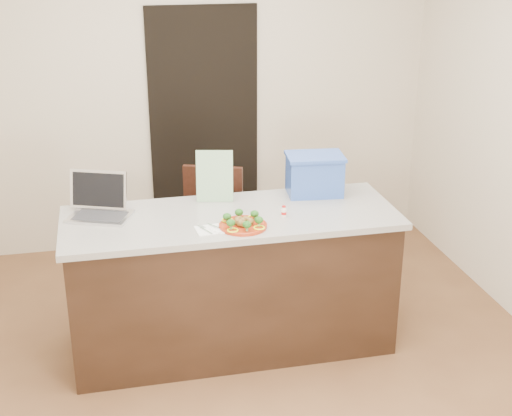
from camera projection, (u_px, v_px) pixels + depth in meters
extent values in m
plane|color=brown|center=(240.00, 364.00, 4.49)|extent=(4.00, 4.00, 0.00)
plane|color=beige|center=(191.00, 87.00, 5.80)|extent=(4.00, 0.00, 4.00)
plane|color=beige|center=(365.00, 356.00, 2.17)|extent=(4.00, 0.00, 4.00)
cube|color=black|center=(204.00, 128.00, 5.93)|extent=(0.90, 0.02, 2.00)
cube|color=black|center=(232.00, 284.00, 4.55)|extent=(2.00, 0.70, 0.88)
cube|color=beige|center=(231.00, 218.00, 4.38)|extent=(2.06, 0.76, 0.04)
cylinder|color=#9C280E|center=(243.00, 226.00, 4.19)|extent=(0.28, 0.28, 0.02)
torus|color=#9C280E|center=(243.00, 225.00, 4.19)|extent=(0.28, 0.28, 0.01)
sphere|color=brown|center=(243.00, 221.00, 4.18)|extent=(0.04, 0.04, 0.04)
sphere|color=brown|center=(249.00, 221.00, 4.18)|extent=(0.04, 0.04, 0.04)
sphere|color=brown|center=(248.00, 220.00, 4.20)|extent=(0.04, 0.04, 0.04)
sphere|color=brown|center=(244.00, 219.00, 4.21)|extent=(0.04, 0.04, 0.04)
sphere|color=brown|center=(240.00, 219.00, 4.21)|extent=(0.04, 0.04, 0.04)
sphere|color=brown|center=(237.00, 220.00, 4.19)|extent=(0.04, 0.04, 0.04)
sphere|color=brown|center=(237.00, 222.00, 4.17)|extent=(0.04, 0.04, 0.04)
sphere|color=brown|center=(239.00, 223.00, 4.15)|extent=(0.04, 0.04, 0.04)
sphere|color=brown|center=(244.00, 224.00, 4.15)|extent=(0.04, 0.04, 0.04)
ellipsoid|color=#174512|center=(227.00, 217.00, 4.20)|extent=(0.05, 0.05, 0.04)
ellipsoid|color=#174512|center=(231.00, 223.00, 4.11)|extent=(0.05, 0.05, 0.04)
ellipsoid|color=#174512|center=(247.00, 225.00, 4.09)|extent=(0.05, 0.05, 0.04)
ellipsoid|color=#174512|center=(259.00, 220.00, 4.15)|extent=(0.05, 0.05, 0.04)
ellipsoid|color=#174512|center=(255.00, 214.00, 4.24)|extent=(0.05, 0.05, 0.04)
ellipsoid|color=#174512|center=(239.00, 212.00, 4.26)|extent=(0.05, 0.05, 0.04)
torus|color=yellow|center=(227.00, 220.00, 4.24)|extent=(0.07, 0.07, 0.01)
torus|color=yellow|center=(233.00, 230.00, 4.10)|extent=(0.07, 0.07, 0.01)
torus|color=yellow|center=(259.00, 228.00, 4.13)|extent=(0.07, 0.07, 0.01)
torus|color=yellow|center=(253.00, 218.00, 4.27)|extent=(0.07, 0.07, 0.01)
cube|color=silver|center=(209.00, 230.00, 4.15)|extent=(0.16, 0.16, 0.01)
cube|color=silver|center=(206.00, 231.00, 4.12)|extent=(0.06, 0.11, 0.00)
cube|color=silver|center=(204.00, 226.00, 4.18)|extent=(0.05, 0.06, 0.00)
cube|color=white|center=(215.00, 231.00, 4.12)|extent=(0.06, 0.07, 0.01)
cube|color=silver|center=(213.00, 226.00, 4.19)|extent=(0.07, 0.09, 0.00)
cylinder|color=white|center=(284.00, 213.00, 4.34)|extent=(0.03, 0.03, 0.05)
cylinder|color=white|center=(284.00, 208.00, 4.33)|extent=(0.02, 0.02, 0.01)
cylinder|color=red|center=(284.00, 207.00, 4.33)|extent=(0.02, 0.02, 0.01)
cylinder|color=red|center=(284.00, 213.00, 4.34)|extent=(0.03, 0.03, 0.02)
cube|color=silver|center=(100.00, 216.00, 4.33)|extent=(0.43, 0.37, 0.02)
cube|color=silver|center=(98.00, 189.00, 4.39)|extent=(0.36, 0.19, 0.24)
cube|color=black|center=(98.00, 190.00, 4.39)|extent=(0.32, 0.17, 0.20)
cube|color=#2A2A2D|center=(100.00, 216.00, 4.31)|extent=(0.35, 0.28, 0.00)
cube|color=silver|center=(215.00, 176.00, 4.53)|extent=(0.24, 0.10, 0.33)
cube|color=#3054AF|center=(314.00, 176.00, 4.67)|extent=(0.37, 0.28, 0.25)
cube|color=#3054AF|center=(315.00, 156.00, 4.62)|extent=(0.40, 0.30, 0.02)
cube|color=#361810|center=(219.00, 243.00, 5.09)|extent=(0.55, 0.55, 0.04)
cube|color=#361810|center=(213.00, 199.00, 5.17)|extent=(0.42, 0.19, 0.49)
cylinder|color=#361810|center=(198.00, 286.00, 4.97)|extent=(0.04, 0.04, 0.46)
cylinder|color=#361810|center=(249.00, 281.00, 5.04)|extent=(0.04, 0.04, 0.46)
cylinder|color=#361810|center=(191.00, 263.00, 5.30)|extent=(0.04, 0.04, 0.46)
cylinder|color=#361810|center=(239.00, 259.00, 5.38)|extent=(0.04, 0.04, 0.46)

